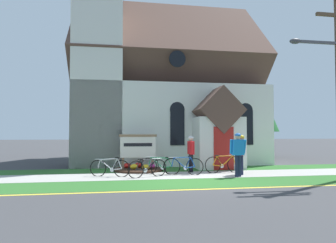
{
  "coord_description": "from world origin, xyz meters",
  "views": [
    {
      "loc": [
        -2.53,
        -10.83,
        1.8
      ],
      "look_at": [
        -0.19,
        3.61,
        2.36
      ],
      "focal_mm": 32.1,
      "sensor_mm": 36.0,
      "label": 1
    }
  ],
  "objects_px": {
    "church_sign": "(138,147)",
    "cyclist_in_white_jersey": "(191,151)",
    "bicycle_green": "(224,164)",
    "cyclist_in_orange_jersey": "(241,151)",
    "bicycle_blue": "(183,166)",
    "bicycle_silver": "(110,168)",
    "roadside_conifer": "(254,102)",
    "cyclist_in_green_jersey": "(238,151)",
    "bicycle_orange": "(147,168)",
    "bicycle_red": "(161,166)",
    "utility_pole": "(336,69)"
  },
  "relations": [
    {
      "from": "church_sign",
      "to": "cyclist_in_white_jersey",
      "type": "bearing_deg",
      "value": -27.21
    },
    {
      "from": "bicycle_green",
      "to": "cyclist_in_orange_jersey",
      "type": "bearing_deg",
      "value": -55.67
    },
    {
      "from": "bicycle_blue",
      "to": "bicycle_silver",
      "type": "bearing_deg",
      "value": -179.71
    },
    {
      "from": "roadside_conifer",
      "to": "cyclist_in_green_jersey",
      "type": "bearing_deg",
      "value": -118.61
    },
    {
      "from": "bicycle_blue",
      "to": "bicycle_silver",
      "type": "height_order",
      "value": "bicycle_blue"
    },
    {
      "from": "bicycle_green",
      "to": "cyclist_in_green_jersey",
      "type": "distance_m",
      "value": 1.48
    },
    {
      "from": "bicycle_green",
      "to": "bicycle_orange",
      "type": "distance_m",
      "value": 3.64
    },
    {
      "from": "church_sign",
      "to": "bicycle_red",
      "type": "bearing_deg",
      "value": -62.31
    },
    {
      "from": "bicycle_blue",
      "to": "bicycle_silver",
      "type": "relative_size",
      "value": 1.03
    },
    {
      "from": "cyclist_in_orange_jersey",
      "to": "bicycle_blue",
      "type": "bearing_deg",
      "value": 171.41
    },
    {
      "from": "bicycle_green",
      "to": "bicycle_silver",
      "type": "height_order",
      "value": "same"
    },
    {
      "from": "cyclist_in_green_jersey",
      "to": "roadside_conifer",
      "type": "bearing_deg",
      "value": 61.39
    },
    {
      "from": "bicycle_blue",
      "to": "bicycle_green",
      "type": "height_order",
      "value": "bicycle_blue"
    },
    {
      "from": "bicycle_green",
      "to": "cyclist_in_green_jersey",
      "type": "height_order",
      "value": "cyclist_in_green_jersey"
    },
    {
      "from": "bicycle_blue",
      "to": "utility_pole",
      "type": "relative_size",
      "value": 0.22
    },
    {
      "from": "cyclist_in_orange_jersey",
      "to": "cyclist_in_green_jersey",
      "type": "height_order",
      "value": "cyclist_in_green_jersey"
    },
    {
      "from": "church_sign",
      "to": "roadside_conifer",
      "type": "distance_m",
      "value": 11.94
    },
    {
      "from": "bicycle_blue",
      "to": "cyclist_in_orange_jersey",
      "type": "relative_size",
      "value": 1.0
    },
    {
      "from": "utility_pole",
      "to": "roadside_conifer",
      "type": "distance_m",
      "value": 11.51
    },
    {
      "from": "cyclist_in_orange_jersey",
      "to": "roadside_conifer",
      "type": "distance_m",
      "value": 10.99
    },
    {
      "from": "bicycle_blue",
      "to": "roadside_conifer",
      "type": "height_order",
      "value": "roadside_conifer"
    },
    {
      "from": "utility_pole",
      "to": "roadside_conifer",
      "type": "height_order",
      "value": "utility_pole"
    },
    {
      "from": "church_sign",
      "to": "cyclist_in_white_jersey",
      "type": "distance_m",
      "value": 2.65
    },
    {
      "from": "cyclist_in_green_jersey",
      "to": "bicycle_silver",
      "type": "bearing_deg",
      "value": 170.11
    },
    {
      "from": "utility_pole",
      "to": "cyclist_in_orange_jersey",
      "type": "bearing_deg",
      "value": 145.25
    },
    {
      "from": "cyclist_in_orange_jersey",
      "to": "cyclist_in_white_jersey",
      "type": "relative_size",
      "value": 1.03
    },
    {
      "from": "bicycle_orange",
      "to": "utility_pole",
      "type": "xyz_separation_m",
      "value": [
        7.05,
        -2.01,
        3.87
      ]
    },
    {
      "from": "bicycle_blue",
      "to": "cyclist_in_orange_jersey",
      "type": "distance_m",
      "value": 2.57
    },
    {
      "from": "cyclist_in_orange_jersey",
      "to": "church_sign",
      "type": "bearing_deg",
      "value": 150.8
    },
    {
      "from": "utility_pole",
      "to": "bicycle_silver",
      "type": "bearing_deg",
      "value": 164.15
    },
    {
      "from": "bicycle_orange",
      "to": "cyclist_in_green_jersey",
      "type": "relative_size",
      "value": 0.92
    },
    {
      "from": "bicycle_blue",
      "to": "utility_pole",
      "type": "xyz_separation_m",
      "value": [
        5.46,
        -2.45,
        3.86
      ]
    },
    {
      "from": "cyclist_in_white_jersey",
      "to": "church_sign",
      "type": "bearing_deg",
      "value": 152.79
    },
    {
      "from": "bicycle_silver",
      "to": "roadside_conifer",
      "type": "bearing_deg",
      "value": 40.19
    },
    {
      "from": "bicycle_silver",
      "to": "cyclist_in_green_jersey",
      "type": "xyz_separation_m",
      "value": [
        5.19,
        -0.91,
        0.7
      ]
    },
    {
      "from": "cyclist_in_green_jersey",
      "to": "bicycle_green",
      "type": "bearing_deg",
      "value": 96.0
    },
    {
      "from": "bicycle_red",
      "to": "cyclist_in_orange_jersey",
      "type": "height_order",
      "value": "cyclist_in_orange_jersey"
    },
    {
      "from": "bicycle_red",
      "to": "bicycle_silver",
      "type": "xyz_separation_m",
      "value": [
        -2.16,
        -0.36,
        -0.01
      ]
    },
    {
      "from": "church_sign",
      "to": "bicycle_orange",
      "type": "distance_m",
      "value": 2.59
    },
    {
      "from": "cyclist_in_white_jersey",
      "to": "cyclist_in_green_jersey",
      "type": "distance_m",
      "value": 2.34
    },
    {
      "from": "church_sign",
      "to": "cyclist_in_green_jersey",
      "type": "distance_m",
      "value": 4.91
    },
    {
      "from": "church_sign",
      "to": "utility_pole",
      "type": "relative_size",
      "value": 0.24
    },
    {
      "from": "bicycle_red",
      "to": "cyclist_in_orange_jersey",
      "type": "xyz_separation_m",
      "value": [
        3.42,
        -0.72,
        0.63
      ]
    },
    {
      "from": "bicycle_green",
      "to": "roadside_conifer",
      "type": "height_order",
      "value": "roadside_conifer"
    },
    {
      "from": "cyclist_in_orange_jersey",
      "to": "cyclist_in_green_jersey",
      "type": "xyz_separation_m",
      "value": [
        -0.38,
        -0.55,
        0.06
      ]
    },
    {
      "from": "bicycle_blue",
      "to": "cyclist_in_green_jersey",
      "type": "bearing_deg",
      "value": -23.77
    },
    {
      "from": "bicycle_silver",
      "to": "cyclist_in_green_jersey",
      "type": "distance_m",
      "value": 5.32
    },
    {
      "from": "church_sign",
      "to": "utility_pole",
      "type": "distance_m",
      "value": 9.11
    },
    {
      "from": "cyclist_in_orange_jersey",
      "to": "cyclist_in_green_jersey",
      "type": "relative_size",
      "value": 0.95
    },
    {
      "from": "bicycle_blue",
      "to": "bicycle_red",
      "type": "relative_size",
      "value": 1.02
    }
  ]
}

